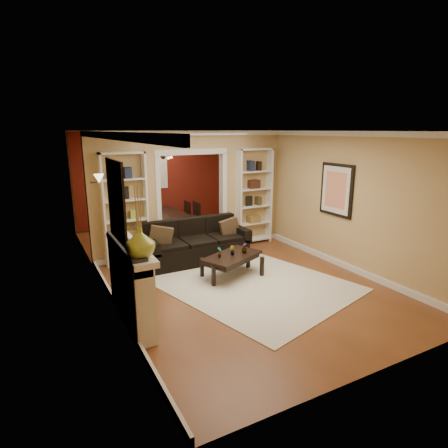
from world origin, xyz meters
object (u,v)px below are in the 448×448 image
bookshelf_left (125,209)px  fireplace (132,284)px  dining_table (166,223)px  sofa (196,241)px  coffee_table (232,266)px  bookshelf_right (254,197)px

bookshelf_left → fireplace: size_ratio=1.35×
fireplace → dining_table: bearing=65.2°
sofa → coffee_table: sofa is taller
sofa → fireplace: (-1.86, -1.95, 0.15)m
coffee_table → bookshelf_right: bearing=23.6°
dining_table → sofa: bearing=176.4°
coffee_table → dining_table: dining_table is taller
bookshelf_right → sofa: bearing=-162.0°
bookshelf_left → sofa: bearing=-23.7°
bookshelf_left → bookshelf_right: (3.10, 0.00, 0.00)m
bookshelf_right → fireplace: bearing=-145.2°
bookshelf_left → fireplace: bookshelf_left is taller
coffee_table → dining_table: (-0.08, 3.54, 0.07)m
sofa → fireplace: size_ratio=1.30×
sofa → fireplace: fireplace is taller
bookshelf_left → bookshelf_right: bearing=0.0°
bookshelf_right → bookshelf_left: bearing=180.0°
dining_table → bookshelf_right: bearing=-138.2°
coffee_table → dining_table: size_ratio=0.70×
coffee_table → bookshelf_right: bookshelf_right is taller
coffee_table → dining_table: 3.54m
sofa → bookshelf_left: bearing=156.3°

